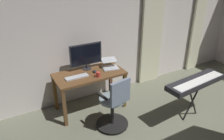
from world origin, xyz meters
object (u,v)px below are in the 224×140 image
Objects in this scene: desk at (89,78)px; piano_keyboard at (196,83)px; laptop at (110,65)px; office_chair at (114,105)px; computer_monitor at (86,55)px; computer_keyboard at (77,77)px; computer_mouse at (95,71)px; mug_coffee at (98,74)px.

desk is 1.89m from piano_keyboard.
laptop is (-0.45, -0.03, 0.16)m from desk.
desk is 3.27× the size of laptop.
office_chair is at bearing 99.09° from desk.
laptop is 0.32× the size of piano_keyboard.
computer_keyboard is (0.30, 0.26, -0.26)m from computer_monitor.
piano_keyboard is (-1.75, 1.11, -0.05)m from computer_keyboard.
laptop is at bearing -53.95° from piano_keyboard.
computer_monitor is at bearing -48.27° from piano_keyboard.
laptop is at bearing 157.04° from computer_monitor.
computer_monitor is 0.51× the size of piano_keyboard.
computer_monitor reaches higher than computer_mouse.
piano_keyboard reaches higher than desk.
computer_keyboard is 0.37m from computer_mouse.
computer_monitor is at bearing 85.37° from office_chair.
computer_keyboard is 0.38m from mug_coffee.
computer_keyboard is at bearing 110.10° from office_chair.
desk is at bearing -10.47° from computer_mouse.
computer_mouse is at bearing -44.47° from piano_keyboard.
laptop is (-0.71, -0.09, 0.04)m from computer_keyboard.
laptop is 3.92× the size of computer_mouse.
computer_keyboard is at bearing 6.54° from computer_mouse.
computer_mouse is (-0.06, 0.22, -0.26)m from computer_monitor.
mug_coffee is at bearing -39.20° from piano_keyboard.
desk is 2.03× the size of computer_monitor.
piano_keyboard is (-1.40, 0.96, -0.08)m from mug_coffee.
desk is at bearing 79.39° from computer_monitor.
mug_coffee is (-0.04, 0.41, -0.23)m from computer_monitor.
mug_coffee is (0.02, 0.19, 0.03)m from computer_mouse.
laptop is at bearing 57.05° from office_chair.
desk is 12.80× the size of computer_mouse.
piano_keyboard is at bearing 141.75° from desk.
computer_monitor is at bearing -74.63° from computer_mouse.
laptop is 0.44m from mug_coffee.
desk is 0.27m from mug_coffee.
mug_coffee is 1.70m from piano_keyboard.
computer_mouse reaches higher than piano_keyboard.
computer_mouse is (-0.10, 0.02, 0.13)m from desk.
mug_coffee is (-0.35, 0.15, 0.03)m from computer_keyboard.
computer_monitor is 0.50m from laptop.
mug_coffee is at bearing 84.29° from office_chair.
office_chair is 2.47× the size of laptop.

